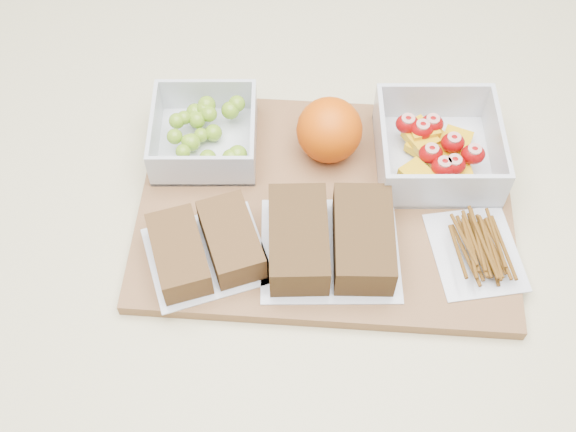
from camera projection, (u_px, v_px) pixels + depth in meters
name	position (u px, v px, depth m)	size (l,w,h in m)	color
counter	(297.00, 368.00, 1.20)	(1.20, 0.90, 0.90)	beige
cutting_board	(325.00, 204.00, 0.82)	(0.42, 0.30, 0.02)	brown
grape_container	(206.00, 133.00, 0.85)	(0.12, 0.12, 0.05)	silver
fruit_container	(437.00, 149.00, 0.83)	(0.14, 0.14, 0.06)	silver
orange	(329.00, 130.00, 0.83)	(0.08, 0.08, 0.08)	#E65405
sandwich_bag_left	(205.00, 247.00, 0.76)	(0.15, 0.14, 0.04)	silver
sandwich_bag_center	(331.00, 240.00, 0.76)	(0.15, 0.13, 0.05)	silver
pretzel_bag	(478.00, 247.00, 0.77)	(0.11, 0.12, 0.02)	silver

